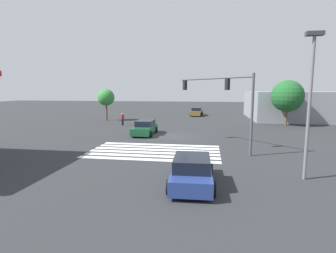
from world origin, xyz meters
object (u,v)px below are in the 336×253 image
car_1 (145,128)px  tree_corner_b (287,96)px  traffic_signal_mast (225,95)px  street_light_pole_a (310,92)px  pedestrian (122,119)px  tree_corner_a (106,97)px  car_0 (197,112)px  car_2 (192,171)px

car_1 → tree_corner_b: bearing=118.4°
traffic_signal_mast → street_light_pole_a: (3.75, -6.36, 0.26)m
street_light_pole_a → tree_corner_b: street_light_pole_a is taller
car_1 → pedestrian: bearing=-145.4°
tree_corner_a → car_0: bearing=36.6°
pedestrian → tree_corner_b: size_ratio=0.28×
car_2 → tree_corner_b: bearing=-26.7°
traffic_signal_mast → pedestrian: (-12.18, 12.05, -3.30)m
car_1 → tree_corner_a: bearing=-143.3°
pedestrian → tree_corner_a: bearing=174.6°
tree_corner_b → pedestrian: bearing=-172.1°
car_1 → tree_corner_a: size_ratio=1.00×
traffic_signal_mast → tree_corner_b: 17.27m
tree_corner_b → car_2: bearing=-114.7°
traffic_signal_mast → car_1: traffic_signal_mast is taller
car_0 → car_1: car_0 is taller
car_2 → tree_corner_b: 25.49m
car_1 → tree_corner_b: 18.96m
traffic_signal_mast → car_0: bearing=-37.9°
pedestrian → traffic_signal_mast: bearing=-0.2°
car_1 → street_light_pole_a: bearing=42.2°
traffic_signal_mast → tree_corner_b: size_ratio=0.98×
car_2 → tree_corner_b: (10.56, 22.99, 3.11)m
car_0 → car_2: car_0 is taller
traffic_signal_mast → pedestrian: 17.45m
tree_corner_a → car_2: bearing=-60.1°
pedestrian → street_light_pole_a: size_ratio=0.22×
car_2 → car_0: bearing=0.2°
car_2 → tree_corner_a: (-14.36, 24.95, 2.76)m
car_2 → tree_corner_b: tree_corner_b is taller
pedestrian → tree_corner_a: 6.86m
pedestrian → tree_corner_a: size_ratio=0.34×
car_0 → car_1: 21.26m
tree_corner_b → street_light_pole_a: bearing=-102.9°
car_0 → tree_corner_b: size_ratio=0.86×
traffic_signal_mast → car_1: bearing=8.1°
street_light_pole_a → tree_corner_b: bearing=77.1°
car_0 → car_1: (-4.37, -20.81, -0.01)m
tree_corner_a → tree_corner_b: (24.92, -1.97, 0.35)m
car_2 → car_1: bearing=20.5°
traffic_signal_mast → car_1: 10.19m
traffic_signal_mast → car_0: (-3.29, 26.56, -3.48)m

